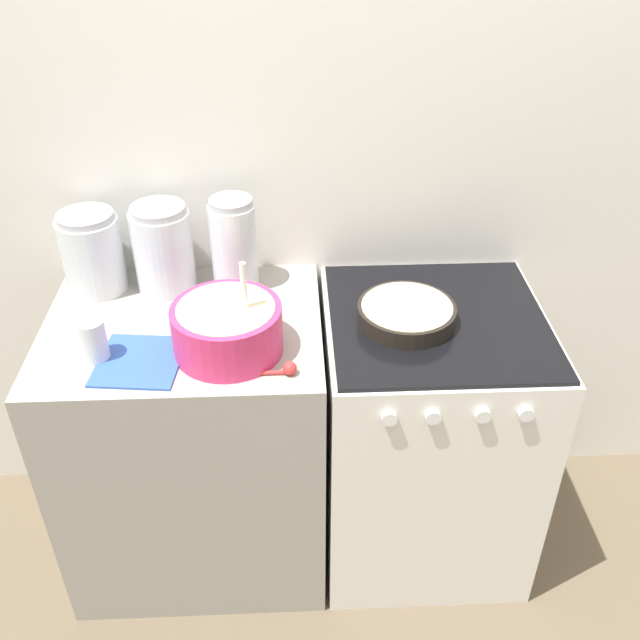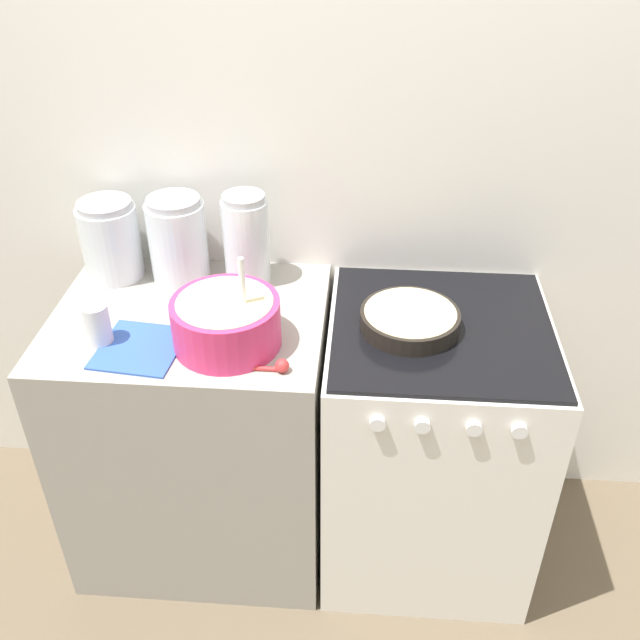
# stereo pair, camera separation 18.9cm
# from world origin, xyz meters

# --- Properties ---
(ground_plane) EXTENTS (12.00, 12.00, 0.00)m
(ground_plane) POSITION_xyz_m (0.00, 0.00, 0.00)
(ground_plane) COLOR brown
(wall_back) EXTENTS (4.54, 0.05, 2.40)m
(wall_back) POSITION_xyz_m (0.00, 0.65, 1.20)
(wall_back) COLOR white
(wall_back) RESTS_ON ground_plane
(countertop_cabinet) EXTENTS (0.77, 0.62, 0.89)m
(countertop_cabinet) POSITION_xyz_m (-0.38, 0.31, 0.44)
(countertop_cabinet) COLOR #9E998E
(countertop_cabinet) RESTS_ON ground_plane
(stove) EXTENTS (0.63, 0.64, 0.89)m
(stove) POSITION_xyz_m (0.33, 0.31, 0.44)
(stove) COLOR white
(stove) RESTS_ON ground_plane
(mixing_bowl) EXTENTS (0.28, 0.28, 0.26)m
(mixing_bowl) POSITION_xyz_m (-0.25, 0.19, 0.96)
(mixing_bowl) COLOR #E0336B
(mixing_bowl) RESTS_ON countertop_cabinet
(baking_pan) EXTENTS (0.27, 0.27, 0.05)m
(baking_pan) POSITION_xyz_m (0.24, 0.30, 0.92)
(baking_pan) COLOR black
(baking_pan) RESTS_ON stove
(storage_jar_left) EXTENTS (0.17, 0.17, 0.24)m
(storage_jar_left) POSITION_xyz_m (-0.65, 0.51, 0.99)
(storage_jar_left) COLOR silver
(storage_jar_left) RESTS_ON countertop_cabinet
(storage_jar_middle) EXTENTS (0.17, 0.17, 0.26)m
(storage_jar_middle) POSITION_xyz_m (-0.45, 0.51, 1.00)
(storage_jar_middle) COLOR silver
(storage_jar_middle) RESTS_ON countertop_cabinet
(storage_jar_right) EXTENTS (0.13, 0.13, 0.28)m
(storage_jar_right) POSITION_xyz_m (-0.24, 0.51, 1.01)
(storage_jar_right) COLOR silver
(storage_jar_right) RESTS_ON countertop_cabinet
(tin_can) EXTENTS (0.07, 0.07, 0.12)m
(tin_can) POSITION_xyz_m (-0.58, 0.17, 0.95)
(tin_can) COLOR silver
(tin_can) RESTS_ON countertop_cabinet
(recipe_page) EXTENTS (0.23, 0.24, 0.01)m
(recipe_page) POSITION_xyz_m (-0.47, 0.15, 0.89)
(recipe_page) COLOR #3359B2
(recipe_page) RESTS_ON countertop_cabinet
(measuring_spoon) EXTENTS (0.12, 0.04, 0.04)m
(measuring_spoon) POSITION_xyz_m (-0.10, 0.08, 0.90)
(measuring_spoon) COLOR red
(measuring_spoon) RESTS_ON countertop_cabinet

